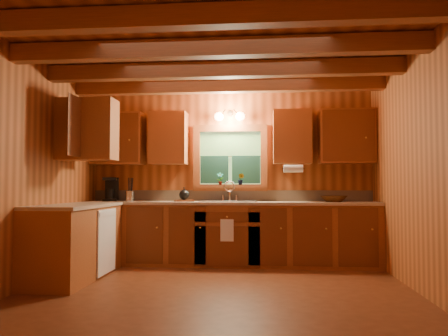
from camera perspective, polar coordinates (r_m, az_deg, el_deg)
room at (r=4.62m, az=-0.87°, el=-0.18°), size 4.20×4.20×4.20m
ceiling_beams at (r=4.82m, az=-0.86°, el=14.10°), size 4.20×2.54×0.18m
base_cabinets at (r=5.99m, az=-4.36°, el=-9.05°), size 4.20×2.22×0.86m
countertop at (r=5.96m, az=-4.20°, el=-4.74°), size 4.20×2.24×0.04m
backsplash at (r=6.50m, az=0.84°, el=-3.68°), size 4.20×0.02×0.16m
dishwasher_panel at (r=5.66m, az=-15.31°, el=-9.35°), size 0.02×0.60×0.80m
upper_cabinets at (r=6.15m, az=-4.75°, el=4.29°), size 4.19×1.77×0.78m
window at (r=6.49m, az=0.82°, el=1.16°), size 1.12×0.08×1.00m
window_sill at (r=6.43m, az=0.80°, el=-2.45°), size 1.06×0.14×0.04m
wall_sconce at (r=6.44m, az=0.74°, el=6.88°), size 0.45×0.21×0.17m
paper_towel_roll at (r=6.14m, az=9.18°, el=-0.08°), size 0.27×0.11×0.11m
dish_towel at (r=5.91m, az=0.40°, el=-8.27°), size 0.18×0.01×0.30m
sink at (r=6.22m, az=0.65°, el=-4.88°), size 0.82×0.48×0.43m
coffee_maker at (r=6.69m, az=-14.79°, el=-2.76°), size 0.20×0.25×0.35m
utensil_crock at (r=6.43m, az=-12.39°, el=-3.59°), size 0.12×0.12×0.35m
cutting_board at (r=6.24m, az=-5.32°, el=-4.35°), size 0.31×0.27×0.02m
teakettle at (r=6.24m, az=-5.31°, el=-3.56°), size 0.15×0.15×0.19m
wicker_basket at (r=6.26m, az=14.36°, el=-3.98°), size 0.47×0.47×0.09m
potted_plant_left at (r=6.42m, az=-0.52°, el=-1.43°), size 0.11×0.09×0.19m
potted_plant_right at (r=6.38m, az=2.25°, el=-1.50°), size 0.12×0.11×0.17m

